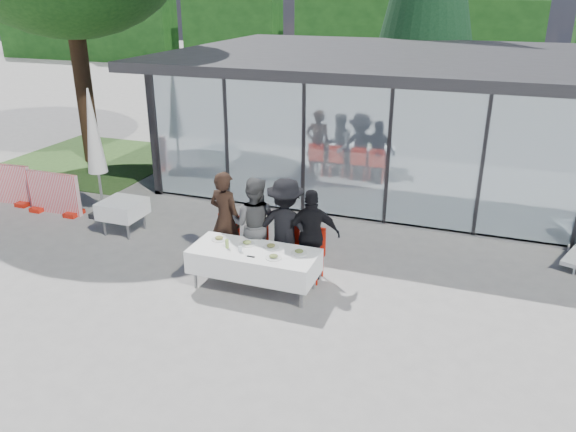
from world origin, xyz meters
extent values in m
plane|color=gray|center=(0.00, 0.00, 0.00)|extent=(90.00, 90.00, 0.00)
cube|color=gray|center=(2.00, 8.00, 0.05)|extent=(14.00, 8.00, 0.10)
cube|color=black|center=(2.00, 11.90, 1.60)|extent=(14.00, 0.20, 3.20)
cube|color=black|center=(-4.90, 8.00, 1.60)|extent=(0.20, 8.00, 3.20)
cube|color=silver|center=(2.00, 4.03, 1.60)|extent=(13.60, 0.06, 3.10)
cube|color=#2D2D30|center=(2.00, 7.60, 3.32)|extent=(14.80, 8.80, 0.24)
cube|color=#262628|center=(-4.80, 4.03, 1.60)|extent=(0.08, 0.10, 3.10)
cube|color=#262628|center=(-2.86, 4.03, 1.60)|extent=(0.08, 0.10, 3.10)
cube|color=#262628|center=(-0.91, 4.03, 1.60)|extent=(0.08, 0.10, 3.10)
cube|color=#262628|center=(1.03, 4.03, 1.60)|extent=(0.08, 0.10, 3.10)
cube|color=#262628|center=(2.97, 4.03, 1.60)|extent=(0.08, 0.10, 3.10)
cube|color=red|center=(-0.50, 6.50, 0.45)|extent=(0.45, 0.45, 0.90)
cube|color=red|center=(1.00, 7.00, 0.45)|extent=(0.45, 0.45, 0.90)
cube|color=red|center=(3.50, 6.50, 0.45)|extent=(0.45, 0.45, 0.90)
cube|color=#143C13|center=(-30.00, 28.00, 2.20)|extent=(6.50, 2.00, 4.40)
cube|color=#143C13|center=(-22.00, 28.00, 2.20)|extent=(6.50, 2.00, 4.40)
cube|color=#143C13|center=(-14.00, 28.00, 2.20)|extent=(6.50, 2.00, 4.40)
cube|color=#143C13|center=(-6.00, 28.00, 2.20)|extent=(6.50, 2.00, 4.40)
cube|color=#143C13|center=(2.00, 28.00, 2.20)|extent=(6.50, 2.00, 4.40)
cube|color=white|center=(-0.59, 0.32, 0.54)|extent=(2.26, 0.96, 0.42)
cylinder|color=gray|center=(-1.59, -0.03, 0.35)|extent=(0.06, 0.06, 0.71)
cylinder|color=gray|center=(0.41, -0.03, 0.35)|extent=(0.06, 0.06, 0.71)
cylinder|color=gray|center=(-1.59, 0.67, 0.35)|extent=(0.06, 0.06, 0.71)
cylinder|color=gray|center=(0.41, 0.67, 0.35)|extent=(0.06, 0.06, 0.71)
imported|color=black|center=(-1.48, 1.04, 0.94)|extent=(0.82, 0.82, 1.88)
cube|color=red|center=(-1.48, 0.98, 0.45)|extent=(0.44, 0.44, 0.05)
cube|color=red|center=(-1.48, 1.18, 0.70)|extent=(0.44, 0.04, 0.55)
cylinder|color=red|center=(-1.66, 0.80, 0.21)|extent=(0.04, 0.04, 0.43)
cylinder|color=red|center=(-1.30, 0.80, 0.21)|extent=(0.04, 0.04, 0.43)
cylinder|color=red|center=(-1.66, 1.16, 0.21)|extent=(0.04, 0.04, 0.43)
cylinder|color=red|center=(-1.30, 1.16, 0.21)|extent=(0.04, 0.04, 0.43)
imported|color=#545454|center=(-0.88, 1.04, 0.92)|extent=(0.97, 0.97, 1.83)
cube|color=red|center=(-0.88, 0.98, 0.45)|extent=(0.44, 0.44, 0.05)
cube|color=red|center=(-0.88, 1.18, 0.70)|extent=(0.44, 0.04, 0.55)
cylinder|color=red|center=(-1.06, 0.80, 0.21)|extent=(0.04, 0.04, 0.43)
cylinder|color=red|center=(-0.70, 0.80, 0.21)|extent=(0.04, 0.04, 0.43)
cylinder|color=red|center=(-1.06, 1.16, 0.21)|extent=(0.04, 0.04, 0.43)
cylinder|color=red|center=(-0.70, 1.16, 0.21)|extent=(0.04, 0.04, 0.43)
imported|color=black|center=(-0.26, 1.04, 0.94)|extent=(1.23, 1.23, 1.88)
cube|color=red|center=(-0.26, 0.98, 0.45)|extent=(0.44, 0.44, 0.05)
cube|color=red|center=(-0.26, 1.18, 0.70)|extent=(0.44, 0.04, 0.55)
cylinder|color=red|center=(-0.44, 0.80, 0.21)|extent=(0.04, 0.04, 0.43)
cylinder|color=red|center=(-0.08, 0.80, 0.21)|extent=(0.04, 0.04, 0.43)
cylinder|color=red|center=(-0.44, 1.16, 0.21)|extent=(0.04, 0.04, 0.43)
cylinder|color=red|center=(-0.08, 1.16, 0.21)|extent=(0.04, 0.04, 0.43)
imported|color=black|center=(0.25, 1.04, 0.87)|extent=(1.30, 1.30, 1.73)
cube|color=red|center=(0.25, 0.98, 0.45)|extent=(0.44, 0.44, 0.05)
cube|color=red|center=(0.25, 1.18, 0.70)|extent=(0.44, 0.04, 0.55)
cylinder|color=red|center=(0.07, 0.80, 0.21)|extent=(0.04, 0.04, 0.43)
cylinder|color=red|center=(0.43, 0.80, 0.21)|extent=(0.04, 0.04, 0.43)
cylinder|color=red|center=(0.07, 1.16, 0.21)|extent=(0.04, 0.04, 0.43)
cylinder|color=red|center=(0.43, 1.16, 0.21)|extent=(0.04, 0.04, 0.43)
cylinder|color=white|center=(-1.36, 0.52, 0.76)|extent=(0.28, 0.28, 0.01)
ellipsoid|color=#AA8D44|center=(-1.36, 0.52, 0.79)|extent=(0.15, 0.15, 0.05)
cylinder|color=white|center=(-0.80, 0.51, 0.76)|extent=(0.28, 0.28, 0.01)
ellipsoid|color=#3E6626|center=(-0.80, 0.51, 0.79)|extent=(0.15, 0.15, 0.05)
cylinder|color=white|center=(-0.35, 0.53, 0.76)|extent=(0.28, 0.28, 0.01)
ellipsoid|color=#AA8D44|center=(-0.35, 0.53, 0.79)|extent=(0.15, 0.15, 0.05)
cylinder|color=white|center=(0.19, 0.49, 0.76)|extent=(0.28, 0.28, 0.01)
ellipsoid|color=#3E6626|center=(0.19, 0.49, 0.79)|extent=(0.15, 0.15, 0.05)
cylinder|color=white|center=(-0.15, 0.15, 0.76)|extent=(0.28, 0.28, 0.01)
ellipsoid|color=#3E6626|center=(-0.15, 0.15, 0.79)|extent=(0.15, 0.15, 0.05)
cylinder|color=#8AB24A|center=(-1.07, 0.26, 0.83)|extent=(0.06, 0.06, 0.16)
cylinder|color=silver|center=(-0.79, 0.20, 0.80)|extent=(0.07, 0.07, 0.10)
cube|color=black|center=(-0.53, 0.06, 0.76)|extent=(0.14, 0.03, 0.01)
cube|color=white|center=(-4.26, 1.63, 0.56)|extent=(0.86, 0.86, 0.36)
cylinder|color=gray|center=(-4.56, 1.33, 0.36)|extent=(0.05, 0.05, 0.72)
cylinder|color=gray|center=(-3.96, 1.33, 0.36)|extent=(0.05, 0.05, 0.72)
cylinder|color=gray|center=(-4.56, 1.93, 0.36)|extent=(0.05, 0.05, 0.72)
cylinder|color=gray|center=(-3.96, 1.93, 0.36)|extent=(0.05, 0.05, 0.72)
cube|color=black|center=(-5.28, 2.24, 0.06)|extent=(0.50, 0.50, 0.12)
cylinder|color=gray|center=(-5.28, 2.24, 1.35)|extent=(0.06, 0.06, 2.70)
cone|color=silver|center=(-5.28, 2.24, 2.05)|extent=(0.44, 0.44, 1.90)
cube|color=red|center=(-6.49, 2.06, 0.50)|extent=(1.40, 0.12, 1.00)
cube|color=red|center=(-6.99, 2.06, 0.05)|extent=(0.30, 0.45, 0.10)
cube|color=red|center=(-5.99, 2.06, 0.05)|extent=(0.30, 0.45, 0.10)
cube|color=red|center=(-8.09, 2.21, 0.50)|extent=(1.40, 0.22, 1.00)
cube|color=red|center=(-7.59, 2.21, 0.05)|extent=(0.30, 0.45, 0.10)
cylinder|color=white|center=(4.86, 2.85, 0.07)|extent=(0.04, 0.04, 0.14)
cylinder|color=white|center=(4.86, 3.95, 0.07)|extent=(0.04, 0.04, 0.14)
cylinder|color=#382316|center=(-8.50, 6.00, 2.20)|extent=(0.50, 0.50, 4.40)
cylinder|color=#382316|center=(0.50, 13.00, 1.00)|extent=(0.44, 0.44, 2.00)
cube|color=#385926|center=(-8.50, 6.00, 0.01)|extent=(5.00, 5.00, 0.02)
camera|label=1|loc=(3.01, -7.79, 5.01)|focal=35.00mm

